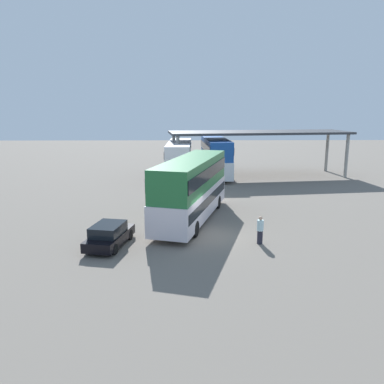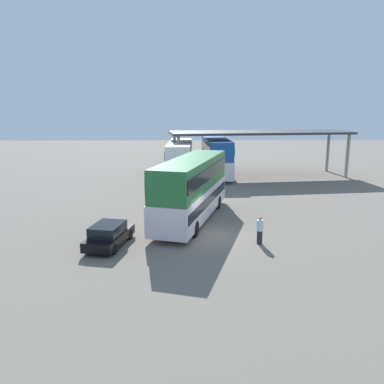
{
  "view_description": "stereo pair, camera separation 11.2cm",
  "coord_description": "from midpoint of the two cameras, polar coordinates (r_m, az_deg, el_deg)",
  "views": [
    {
      "loc": [
        -1.34,
        -22.55,
        7.8
      ],
      "look_at": [
        -0.92,
        3.65,
        2.0
      ],
      "focal_mm": 36.0,
      "sensor_mm": 36.0,
      "label": 1
    },
    {
      "loc": [
        -1.23,
        -22.55,
        7.8
      ],
      "look_at": [
        -0.92,
        3.65,
        2.0
      ],
      "focal_mm": 36.0,
      "sensor_mm": 36.0,
      "label": 2
    }
  ],
  "objects": [
    {
      "name": "ground_plane",
      "position": [
        23.89,
        2.47,
        -6.59
      ],
      "size": [
        140.0,
        140.0,
        0.0
      ],
      "primitive_type": "plane",
      "color": "#6C655C"
    },
    {
      "name": "double_decker_main",
      "position": [
        26.77,
        0.13,
        0.8
      ],
      "size": [
        5.59,
        11.57,
        4.35
      ],
      "rotation": [
        0.0,
        0.0,
        1.29
      ],
      "color": "silver",
      "rests_on": "ground_plane"
    },
    {
      "name": "parked_hatchback",
      "position": [
        22.56,
        -12.06,
        -6.23
      ],
      "size": [
        2.42,
        4.2,
        1.35
      ],
      "rotation": [
        0.0,
        0.0,
        1.37
      ],
      "color": "black",
      "rests_on": "ground_plane"
    },
    {
      "name": "double_decker_near_canopy",
      "position": [
        42.22,
        -1.72,
        4.93
      ],
      "size": [
        2.8,
        11.08,
        4.09
      ],
      "rotation": [
        0.0,
        0.0,
        1.54
      ],
      "color": "navy",
      "rests_on": "ground_plane"
    },
    {
      "name": "double_decker_mid_row",
      "position": [
        44.17,
        3.69,
        5.38
      ],
      "size": [
        3.02,
        10.56,
        4.31
      ],
      "rotation": [
        0.0,
        0.0,
        1.62
      ],
      "color": "white",
      "rests_on": "ground_plane"
    },
    {
      "name": "depot_canopy",
      "position": [
        44.49,
        10.1,
        8.42
      ],
      "size": [
        20.72,
        8.25,
        5.12
      ],
      "rotation": [
        0.0,
        0.0,
        0.12
      ],
      "color": "#33353A",
      "rests_on": "ground_plane"
    },
    {
      "name": "pedestrian_waiting",
      "position": [
        22.74,
        10.16,
        -5.6
      ],
      "size": [
        0.38,
        0.38,
        1.65
      ],
      "rotation": [
        0.0,
        0.0,
        1.75
      ],
      "color": "#262633",
      "rests_on": "ground_plane"
    }
  ]
}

